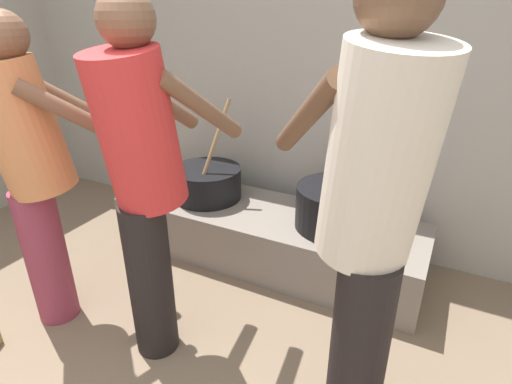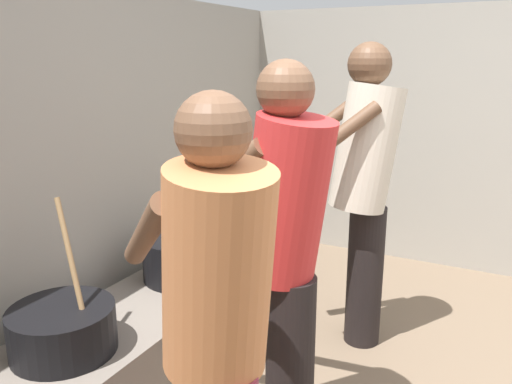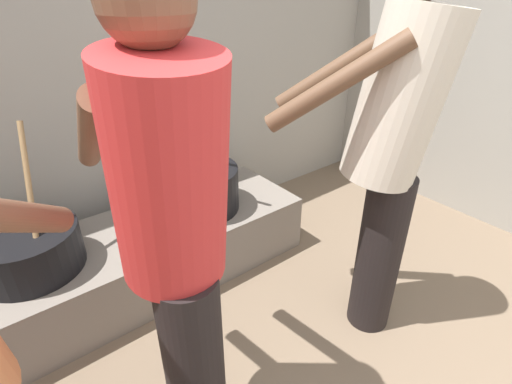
{
  "view_description": "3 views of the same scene",
  "coord_description": "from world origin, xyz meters",
  "views": [
    {
      "loc": [
        1.02,
        -0.22,
        1.54
      ],
      "look_at": [
        0.32,
        1.16,
        0.83
      ],
      "focal_mm": 28.99,
      "sensor_mm": 36.0,
      "label": 1
    },
    {
      "loc": [
        -1.82,
        0.2,
        1.6
      ],
      "look_at": [
        0.36,
        1.35,
        0.95
      ],
      "focal_mm": 36.38,
      "sensor_mm": 36.0,
      "label": 2
    },
    {
      "loc": [
        -0.47,
        0.15,
        1.52
      ],
      "look_at": [
        0.2,
        1.01,
        0.91
      ],
      "focal_mm": 26.98,
      "sensor_mm": 36.0,
      "label": 3
    }
  ],
  "objects": [
    {
      "name": "block_enclosure_rear",
      "position": [
        0.0,
        2.39,
        0.98
      ],
      "size": [
        4.87,
        0.2,
        1.96
      ],
      "primitive_type": "cube",
      "color": "#9E998E",
      "rests_on": "ground_plane"
    },
    {
      "name": "hearth_ledge",
      "position": [
        0.02,
        1.87,
        0.17
      ],
      "size": [
        1.97,
        0.6,
        0.34
      ],
      "primitive_type": "cube",
      "color": "slate",
      "rests_on": "ground_plane"
    },
    {
      "name": "cooking_pot_main",
      "position": [
        0.46,
        1.88,
        0.47
      ],
      "size": [
        0.46,
        0.46,
        0.7
      ],
      "color": "black",
      "rests_on": "hearth_ledge"
    },
    {
      "name": "cooking_pot_secondary",
      "position": [
        -0.42,
        1.89,
        0.45
      ],
      "size": [
        0.45,
        0.45,
        0.66
      ],
      "color": "black",
      "rests_on": "hearth_ledge"
    },
    {
      "name": "cook_in_cream_shirt",
      "position": [
        0.82,
        0.94,
        0.96
      ],
      "size": [
        0.69,
        0.73,
        1.67
      ],
      "color": "black",
      "rests_on": "ground_plane"
    },
    {
      "name": "cook_in_orange_shirt",
      "position": [
        -0.71,
        0.9,
        0.87
      ],
      "size": [
        0.64,
        0.7,
        1.52
      ],
      "color": "#8C3347",
      "rests_on": "ground_plane"
    },
    {
      "name": "cook_in_red_shirt",
      "position": [
        -0.11,
        0.97,
        0.91
      ],
      "size": [
        0.41,
        0.7,
        1.59
      ],
      "color": "black",
      "rests_on": "ground_plane"
    }
  ]
}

